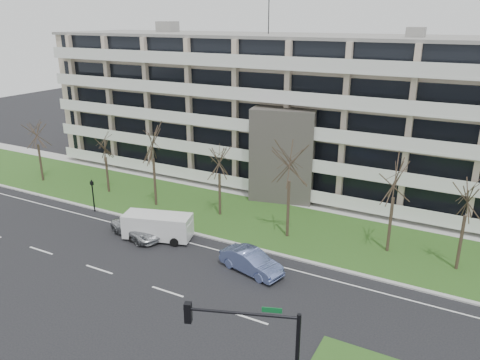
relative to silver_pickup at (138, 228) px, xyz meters
The scene contains 18 objects.
ground 8.94m from the silver_pickup, 38.13° to the right, with size 160.00×160.00×0.00m, color black.
grass_verge 10.29m from the silver_pickup, 46.92° to the left, with size 90.00×10.00×0.06m, color #34551C.
curb 7.47m from the silver_pickup, 19.61° to the left, with size 90.00×0.35×0.12m, color #B2B2AD.
sidewalk 14.78m from the silver_pickup, 61.66° to the left, with size 90.00×2.00×0.08m, color #B2B2AD.
lane_edge_line 7.12m from the silver_pickup, ahead, with size 90.00×0.12×0.01m, color white.
apartment_building 22.12m from the silver_pickup, 70.54° to the left, with size 60.50×15.10×18.75m.
silver_pickup is the anchor object (origin of this frame).
blue_sedan 10.66m from the silver_pickup, ahead, with size 1.67×4.80×1.58m, color #6E7FBF.
white_van 1.90m from the silver_pickup, 13.98° to the left, with size 5.77×3.49×2.10m.
traffic_signal 20.63m from the silver_pickup, 35.23° to the right, with size 4.72×1.96×5.78m.
pedestrian_signal 7.41m from the silver_pickup, 162.91° to the left, with size 0.34×0.29×3.07m.
tree_0 19.77m from the silver_pickup, 162.38° to the left, with size 3.67×3.67×7.34m.
tree_1 12.30m from the silver_pickup, 145.00° to the left, with size 3.30×3.30×6.60m.
tree_2 8.81m from the silver_pickup, 115.75° to the left, with size 4.13×4.13×8.27m.
tree_3 9.14m from the silver_pickup, 62.66° to the left, with size 3.47×3.47×6.94m.
tree_4 13.54m from the silver_pickup, 28.20° to the left, with size 4.30×4.30×8.59m.
tree_5 20.46m from the silver_pickup, 20.87° to the left, with size 3.93×3.93×7.86m.
tree_6 24.77m from the silver_pickup, 15.76° to the left, with size 3.69×3.69×7.39m.
Camera 1 is at (16.70, -20.99, 16.95)m, focal length 35.00 mm.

